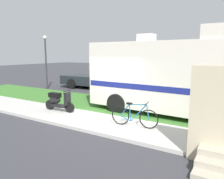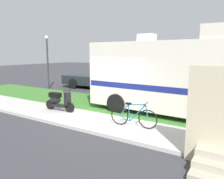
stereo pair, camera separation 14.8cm
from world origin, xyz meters
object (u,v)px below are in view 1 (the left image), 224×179
object	(u,v)px
scooter	(58,101)
bottle_green	(197,134)
motorhome_rv	(169,75)
street_lamp_post	(46,57)
bicycle	(134,116)
pickup_truck_near	(103,77)
pickup_truck_far	(119,73)

from	to	relation	value
scooter	bottle_green	xyz separation A→B (m)	(5.92, -0.03, -0.36)
motorhome_rv	street_lamp_post	distance (m)	10.13
bottle_green	street_lamp_post	distance (m)	12.65
scooter	bicycle	size ratio (longest dim) A/B	0.92
scooter	street_lamp_post	bearing A→B (deg)	141.73
street_lamp_post	scooter	bearing A→B (deg)	-38.27
scooter	pickup_truck_near	distance (m)	6.93
pickup_truck_far	bottle_green	distance (m)	12.88
scooter	pickup_truck_near	bearing A→B (deg)	107.15
bicycle	pickup_truck_far	xyz separation A→B (m)	(-6.26, 9.92, 0.49)
pickup_truck_far	bottle_green	xyz separation A→B (m)	(8.35, -9.78, -0.77)
pickup_truck_far	street_lamp_post	bearing A→B (deg)	-121.83
pickup_truck_near	pickup_truck_far	xyz separation A→B (m)	(-0.38, 3.13, 0.06)
pickup_truck_far	scooter	bearing A→B (deg)	-76.02
pickup_truck_near	street_lamp_post	distance (m)	4.48
bicycle	bottle_green	xyz separation A→B (m)	(2.09, 0.14, -0.28)
pickup_truck_near	street_lamp_post	world-z (taller)	street_lamp_post
motorhome_rv	scooter	distance (m)	5.00
bicycle	bottle_green	size ratio (longest dim) A/B	7.28
bottle_green	motorhome_rv	bearing A→B (deg)	124.90
scooter	motorhome_rv	bearing A→B (deg)	29.98
pickup_truck_near	pickup_truck_far	bearing A→B (deg)	97.00
motorhome_rv	pickup_truck_near	size ratio (longest dim) A/B	1.23
scooter	pickup_truck_near	world-z (taller)	pickup_truck_near
pickup_truck_near	bottle_green	size ratio (longest dim) A/B	23.51
pickup_truck_far	street_lamp_post	world-z (taller)	street_lamp_post
motorhome_rv	bicycle	distance (m)	2.90
street_lamp_post	bottle_green	bearing A→B (deg)	-21.27
motorhome_rv	bicycle	size ratio (longest dim) A/B	3.96
pickup_truck_far	motorhome_rv	bearing A→B (deg)	-47.82
motorhome_rv	street_lamp_post	world-z (taller)	street_lamp_post
bicycle	pickup_truck_near	size ratio (longest dim) A/B	0.31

